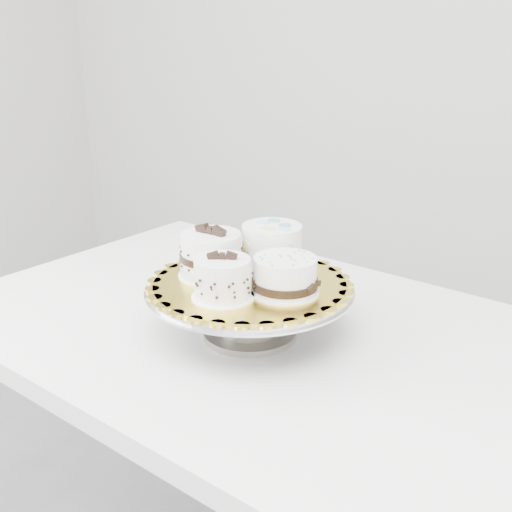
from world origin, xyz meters
The scene contains 7 objects.
table centered at (0.05, 0.27, 0.67)m, with size 1.28×0.96×0.75m.
cake_stand centered at (0.07, 0.22, 0.82)m, with size 0.37×0.37×0.10m.
cake_board centered at (0.07, 0.22, 0.85)m, with size 0.34×0.34×0.01m, color yellow.
cake_swirl centered at (0.07, 0.14, 0.89)m, with size 0.13×0.13×0.08m.
cake_banded centered at (0.00, 0.21, 0.89)m, with size 0.12×0.12×0.10m.
cake_dots centered at (0.07, 0.30, 0.90)m, with size 0.13×0.13×0.08m.
cake_ribbon centered at (0.15, 0.21, 0.88)m, with size 0.13×0.12×0.07m.
Camera 1 is at (0.59, -0.69, 1.28)m, focal length 45.00 mm.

